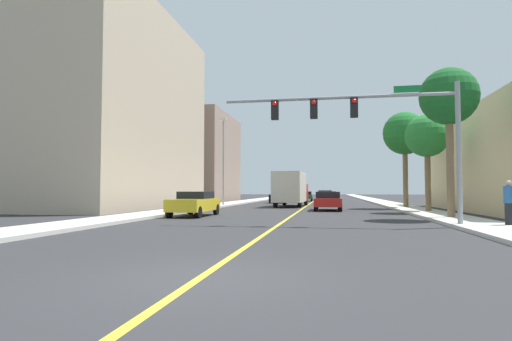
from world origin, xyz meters
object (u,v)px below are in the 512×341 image
palm_mid (427,137)px  car_blue (325,196)px  street_lamp (223,157)px  car_red (328,200)px  car_yellow (195,203)px  car_silver (328,197)px  car_green (305,196)px  delivery_truck (291,188)px  palm_far (405,134)px  pedestrian (509,203)px  car_black (279,196)px  traffic_signal_mast (372,120)px  palm_near (449,98)px

palm_mid → car_blue: bearing=104.9°
street_lamp → car_red: street_lamp is taller
car_yellow → car_red: (7.50, 8.03, -0.01)m
car_silver → car_yellow: bearing=-109.5°
car_silver → palm_mid: bearing=-69.1°
car_green → delivery_truck: 18.86m
palm_far → pedestrian: 17.98m
palm_far → car_black: 18.13m
car_yellow → traffic_signal_mast: bearing=153.2°
car_silver → street_lamp: bearing=-139.5°
palm_far → delivery_truck: palm_far is taller
delivery_truck → car_green: bearing=91.6°
palm_near → car_blue: size_ratio=1.91×
palm_mid → car_yellow: size_ratio=1.45×
car_black → pedestrian: (12.60, -30.01, 0.26)m
street_lamp → car_yellow: 14.46m
car_yellow → delivery_truck: (4.17, 14.62, 0.89)m
palm_near → delivery_truck: palm_near is taller
traffic_signal_mast → street_lamp: 21.97m
car_yellow → car_red: car_yellow is taller
delivery_truck → traffic_signal_mast: bearing=-72.9°
palm_mid → car_red: (-6.45, 2.30, -4.26)m
car_yellow → pedestrian: bearing=161.3°
delivery_truck → car_yellow: bearing=-103.7°
car_black → delivery_truck: delivery_truck is taller
car_black → car_red: 17.65m
traffic_signal_mast → palm_mid: 11.66m
traffic_signal_mast → street_lamp: (-11.33, 18.82, 0.11)m
car_yellow → car_red: 10.98m
traffic_signal_mast → car_green: size_ratio=2.33×
palm_far → car_blue: bearing=108.5°
delivery_truck → pedestrian: bearing=-60.4°
street_lamp → car_green: (6.29, 19.64, -3.85)m
car_black → palm_near: bearing=-65.8°
car_black → car_silver: (5.59, -2.70, -0.04)m
traffic_signal_mast → car_silver: bearing=94.1°
palm_mid → car_black: palm_mid is taller
car_black → car_green: bearing=73.3°
palm_far → pedestrian: palm_far is taller
car_black → car_green: 9.05m
street_lamp → car_yellow: size_ratio=1.82×
traffic_signal_mast → palm_mid: (4.54, 10.72, 0.55)m
palm_far → car_black: bearing=132.7°
street_lamp → palm_mid: bearing=-27.0°
street_lamp → palm_near: size_ratio=1.05×
traffic_signal_mast → car_black: bearing=104.2°
street_lamp → car_blue: size_ratio=2.01×
car_black → delivery_truck: size_ratio=0.51×
street_lamp → pedestrian: (16.41, -19.07, -3.53)m
car_green → car_blue: (2.69, -1.77, 0.05)m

